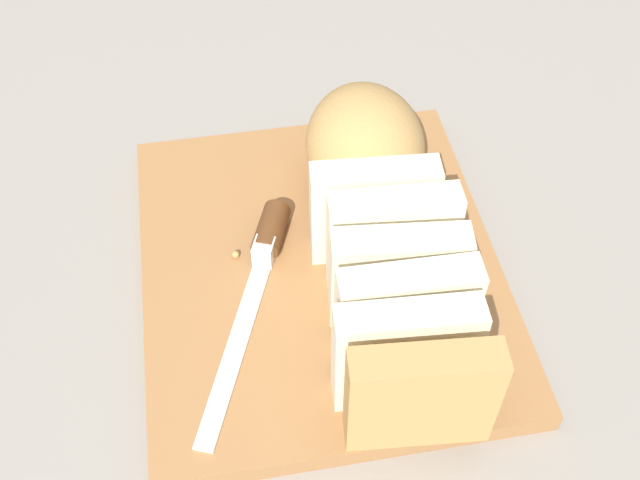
# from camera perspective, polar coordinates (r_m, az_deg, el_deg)

# --- Properties ---
(ground_plane) EXTENTS (3.00, 3.00, 0.00)m
(ground_plane) POSITION_cam_1_polar(r_m,az_deg,el_deg) (0.70, 0.00, -2.61)
(ground_plane) COLOR gray
(cutting_board) EXTENTS (0.37, 0.32, 0.02)m
(cutting_board) POSITION_cam_1_polar(r_m,az_deg,el_deg) (0.69, 0.00, -2.12)
(cutting_board) COLOR #9E6B3D
(cutting_board) RESTS_ON ground_plane
(bread_loaf) EXTENTS (0.35, 0.13, 0.10)m
(bread_loaf) POSITION_cam_1_polar(r_m,az_deg,el_deg) (0.65, 4.56, 1.47)
(bread_loaf) COLOR tan
(bread_loaf) RESTS_ON cutting_board
(bread_knife) EXTENTS (0.23, 0.11, 0.02)m
(bread_knife) POSITION_cam_1_polar(r_m,az_deg,el_deg) (0.68, -4.15, -0.94)
(bread_knife) COLOR silver
(bread_knife) RESTS_ON cutting_board
(crumb_near_knife) EXTENTS (0.00, 0.00, 0.00)m
(crumb_near_knife) POSITION_cam_1_polar(r_m,az_deg,el_deg) (0.68, 0.96, -2.28)
(crumb_near_knife) COLOR tan
(crumb_near_knife) RESTS_ON cutting_board
(crumb_near_loaf) EXTENTS (0.01, 0.01, 0.01)m
(crumb_near_loaf) POSITION_cam_1_polar(r_m,az_deg,el_deg) (0.69, -6.25, -1.06)
(crumb_near_loaf) COLOR tan
(crumb_near_loaf) RESTS_ON cutting_board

